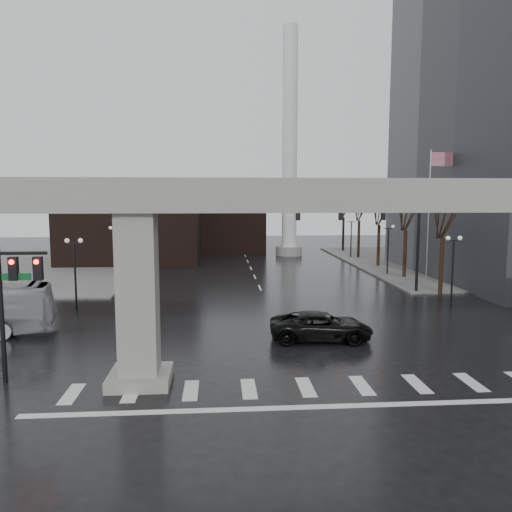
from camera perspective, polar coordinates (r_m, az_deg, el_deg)
The scene contains 22 objects.
ground at distance 22.67m, azimuth 5.26°, elevation -13.77°, with size 160.00×160.00×0.00m, color black.
sidewalk_ne at distance 64.64m, azimuth 22.94°, elevation -0.72°, with size 28.00×36.00×0.15m, color slate.
sidewalk_nw at distance 61.66m, azimuth -25.62°, elevation -1.20°, with size 28.00×36.00×0.15m, color slate.
elevated_guideway at distance 21.50m, azimuth 8.79°, elevation 3.86°, with size 48.00×2.60×8.70m.
building_far_left at distance 63.83m, azimuth -13.77°, elevation 3.97°, with size 16.00×14.00×10.00m, color black.
building_far_mid at distance 73.04m, azimuth -3.11°, elevation 3.71°, with size 10.00×10.00×8.00m, color black.
smokestack at distance 67.81m, azimuth 3.87°, elevation 11.37°, with size 3.60×3.60×30.00m.
signal_mast_arm at distance 41.72m, azimuth 13.26°, elevation 3.72°, with size 12.12×0.43×8.00m.
signal_left_pole at distance 23.41m, azimuth -25.97°, elevation -3.44°, with size 2.30×0.30×6.00m.
flagpole_assembly at distance 46.90m, azimuth 19.52°, elevation 5.91°, with size 2.06×0.12×12.00m.
lamp_right_0 at distance 39.14m, azimuth 21.60°, elevation -0.24°, with size 1.22×0.32×5.11m.
lamp_right_1 at distance 52.02m, azimuth 14.86°, elevation 1.65°, with size 1.22×0.32×5.11m.
lamp_right_2 at distance 65.36m, azimuth 10.83°, elevation 2.77°, with size 1.22×0.32×5.11m.
lamp_left_0 at distance 36.56m, azimuth -20.02°, elevation -0.64°, with size 1.22×0.32×5.11m.
lamp_left_1 at distance 50.10m, azimuth -15.74°, elevation 1.43°, with size 1.22×0.32×5.11m.
lamp_left_2 at distance 63.84m, azimuth -13.28°, elevation 2.61°, with size 1.22×0.32×5.11m.
tree_right_0 at distance 43.27m, azimuth 20.47°, elevation -0.48°, with size 1.09×1.58×7.50m.
tree_right_1 at distance 50.58m, azimuth 16.68°, elevation 0.74°, with size 1.09×1.61×7.67m.
tree_right_2 at distance 58.07m, azimuth 13.86°, elevation 1.64°, with size 1.10×1.63×7.85m.
tree_right_3 at distance 65.68m, azimuth 11.69°, elevation 2.34°, with size 1.11×1.66×8.02m.
tree_right_4 at distance 73.38m, azimuth 9.97°, elevation 2.88°, with size 1.12×1.69×8.19m.
pickup_truck at distance 28.21m, azimuth 7.44°, elevation -7.97°, with size 2.62×5.67×1.58m, color black.
Camera 1 is at (-3.63, -20.91, 7.96)m, focal length 35.00 mm.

